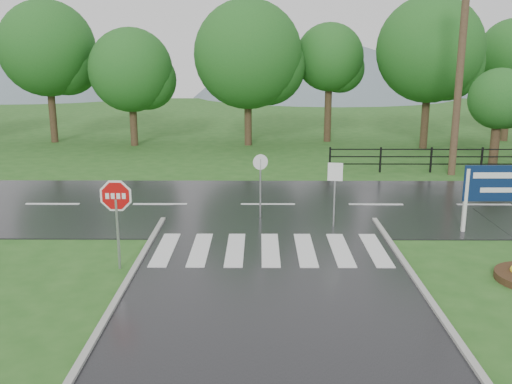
{
  "coord_description": "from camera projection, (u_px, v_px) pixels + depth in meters",
  "views": [
    {
      "loc": [
        -0.31,
        -10.38,
        5.54
      ],
      "look_at": [
        -0.41,
        6.0,
        1.5
      ],
      "focal_mm": 40.0,
      "sensor_mm": 36.0,
      "label": 1
    }
  ],
  "objects": [
    {
      "name": "crosswalk",
      "position": [
        270.0,
        249.0,
        16.24
      ],
      "size": [
        6.5,
        2.8,
        0.02
      ],
      "color": "silver",
      "rests_on": "ground"
    },
    {
      "name": "reg_sign_small",
      "position": [
        335.0,
        182.0,
        18.08
      ],
      "size": [
        0.47,
        0.1,
        2.14
      ],
      "color": "#939399",
      "rests_on": "ground"
    },
    {
      "name": "main_road",
      "position": [
        268.0,
        205.0,
        21.11
      ],
      "size": [
        90.0,
        8.0,
        0.04
      ],
      "primitive_type": "cube",
      "color": "black",
      "rests_on": "ground"
    },
    {
      "name": "utility_pole_east",
      "position": [
        461.0,
        63.0,
        25.19
      ],
      "size": [
        1.76,
        0.33,
        9.91
      ],
      "color": "#473523",
      "rests_on": "ground"
    },
    {
      "name": "fence_west",
      "position": [
        431.0,
        157.0,
        26.71
      ],
      "size": [
        9.58,
        0.08,
        1.2
      ],
      "color": "black",
      "rests_on": "ground"
    },
    {
      "name": "estate_billboard",
      "position": [
        503.0,
        187.0,
        17.59
      ],
      "size": [
        2.47,
        0.1,
        2.16
      ],
      "color": "silver",
      "rests_on": "ground"
    },
    {
      "name": "hills",
      "position": [
        287.0,
        210.0,
        78.21
      ],
      "size": [
        102.0,
        48.0,
        48.0
      ],
      "color": "slate",
      "rests_on": "ground"
    },
    {
      "name": "entrance_tree_left",
      "position": [
        499.0,
        99.0,
        27.53
      ],
      "size": [
        2.94,
        2.94,
        4.8
      ],
      "color": "#3D2B1C",
      "rests_on": "ground"
    },
    {
      "name": "reg_sign_round",
      "position": [
        260.0,
        178.0,
        19.08
      ],
      "size": [
        0.5,
        0.19,
        2.23
      ],
      "color": "#939399",
      "rests_on": "ground"
    },
    {
      "name": "stop_sign",
      "position": [
        116.0,
        203.0,
        14.54
      ],
      "size": [
        1.13,
        0.06,
        2.54
      ],
      "color": "#939399",
      "rests_on": "ground"
    },
    {
      "name": "ground",
      "position": [
        275.0,
        336.0,
        11.4
      ],
      "size": [
        120.0,
        120.0,
        0.0
      ],
      "primitive_type": "plane",
      "color": "#285A1E",
      "rests_on": "ground"
    },
    {
      "name": "treeline",
      "position": [
        281.0,
        145.0,
        34.69
      ],
      "size": [
        83.2,
        5.2,
        10.0
      ],
      "color": "#1A561C",
      "rests_on": "ground"
    }
  ]
}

